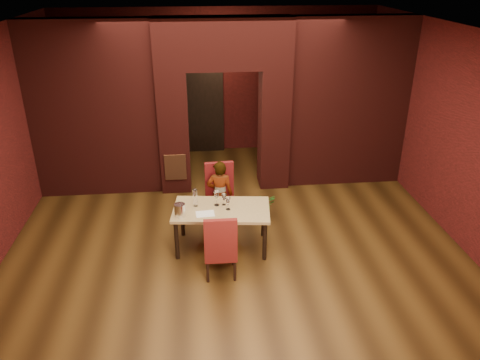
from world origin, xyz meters
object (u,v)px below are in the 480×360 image
object	(u,v)px
chair_near	(220,244)
person_seated	(220,194)
wine_bucket	(180,210)
potted_plant	(263,205)
wine_glass_b	(224,199)
water_bottle	(195,197)
chair_far	(221,196)
dining_table	(222,228)
wine_glass_a	(217,198)
wine_glass_c	(228,204)

from	to	relation	value
chair_near	person_seated	distance (m)	1.33
wine_bucket	potted_plant	distance (m)	1.83
wine_bucket	potted_plant	size ratio (longest dim) A/B	0.44
wine_glass_b	water_bottle	bearing A→B (deg)	178.79
chair_far	person_seated	distance (m)	0.08
wine_bucket	potted_plant	bearing A→B (deg)	37.26
chair_near	potted_plant	bearing A→B (deg)	-117.43
chair_near	water_bottle	bearing A→B (deg)	-67.62
wine_glass_b	water_bottle	size ratio (longest dim) A/B	0.62
person_seated	water_bottle	distance (m)	0.70
potted_plant	wine_bucket	bearing A→B (deg)	-142.74
person_seated	wine_glass_b	distance (m)	0.56
dining_table	wine_glass_a	world-z (taller)	wine_glass_a
dining_table	wine_glass_a	bearing A→B (deg)	126.00
chair_near	wine_glass_a	world-z (taller)	chair_near
wine_glass_a	potted_plant	world-z (taller)	wine_glass_a
person_seated	wine_glass_a	world-z (taller)	person_seated
chair_far	wine_glass_a	distance (m)	0.64
wine_glass_c	wine_bucket	bearing A→B (deg)	-169.58
person_seated	water_bottle	xyz separation A→B (m)	(-0.40, -0.52, 0.23)
wine_glass_a	potted_plant	size ratio (longest dim) A/B	0.52
wine_glass_c	water_bottle	size ratio (longest dim) A/B	0.68
wine_glass_a	wine_glass_b	size ratio (longest dim) A/B	1.27
person_seated	water_bottle	size ratio (longest dim) A/B	4.03
wine_bucket	chair_near	bearing A→B (deg)	-43.11
chair_far	wine_bucket	distance (m)	1.11
wine_glass_a	water_bottle	size ratio (longest dim) A/B	0.79
wine_bucket	potted_plant	xyz separation A→B (m)	(1.39, 1.06, -0.55)
wine_bucket	water_bottle	distance (m)	0.38
person_seated	potted_plant	size ratio (longest dim) A/B	2.65
potted_plant	chair_far	bearing A→B (deg)	-165.10
wine_glass_c	wine_bucket	world-z (taller)	wine_glass_c
wine_glass_c	wine_glass_a	bearing A→B (deg)	136.51
person_seated	wine_bucket	world-z (taller)	person_seated
dining_table	chair_near	distance (m)	0.71
chair_near	wine_glass_c	size ratio (longest dim) A/B	4.98
dining_table	wine_glass_a	size ratio (longest dim) A/B	6.26
person_seated	wine_glass_b	world-z (taller)	person_seated
person_seated	wine_bucket	size ratio (longest dim) A/B	5.99
chair_near	chair_far	bearing A→B (deg)	-93.47
person_seated	wine_glass_c	bearing A→B (deg)	104.50
dining_table	wine_bucket	distance (m)	0.77
wine_glass_b	wine_bucket	world-z (taller)	wine_bucket
chair_near	water_bottle	world-z (taller)	chair_near
potted_plant	dining_table	bearing A→B (deg)	-131.24
dining_table	chair_far	distance (m)	0.72
chair_near	person_seated	bearing A→B (deg)	-92.73
chair_near	wine_glass_a	xyz separation A→B (m)	(-0.00, 0.80, 0.30)
wine_glass_a	water_bottle	distance (m)	0.32
person_seated	dining_table	bearing A→B (deg)	96.18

